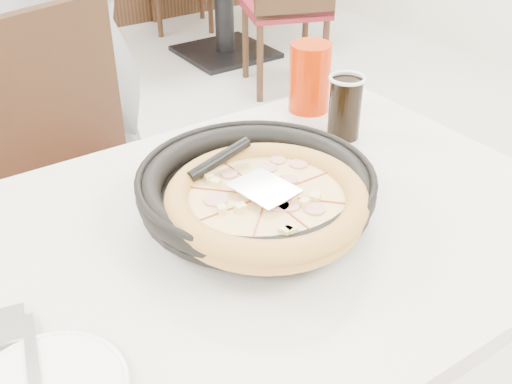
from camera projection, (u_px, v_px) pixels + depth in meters
main_table at (242, 379)px, 1.22m from camera, size 1.21×0.81×0.75m
chair_far at (111, 200)px, 1.60m from camera, size 0.53×0.53×0.95m
trivet at (270, 202)px, 1.06m from camera, size 0.12×0.12×0.04m
pizza_pan at (256, 196)px, 1.03m from camera, size 0.40×0.40×0.01m
pizza at (266, 207)px, 0.97m from camera, size 0.32×0.32×0.02m
pizza_server at (264, 188)px, 0.96m from camera, size 0.09×0.11×0.00m
fork at (32, 357)px, 0.76m from camera, size 0.05×0.16×0.00m
cola_glass at (345, 109)px, 1.27m from camera, size 0.07×0.07×0.13m
red_cup at (310, 78)px, 1.38m from camera, size 0.10×0.10×0.16m
diner_person at (47, 3)px, 1.77m from camera, size 0.72×0.57×1.74m
bg_chair_right_near at (285, 3)px, 3.21m from camera, size 0.54×0.54×0.95m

